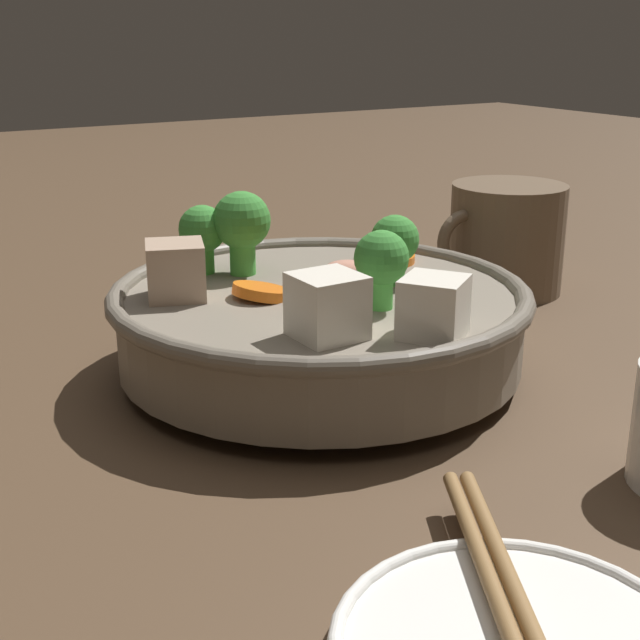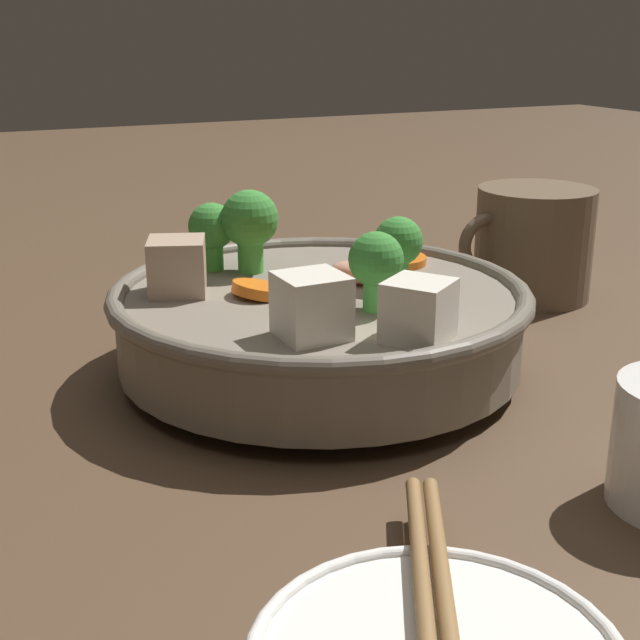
% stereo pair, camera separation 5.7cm
% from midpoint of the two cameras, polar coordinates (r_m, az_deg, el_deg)
% --- Properties ---
extents(ground_plane, '(3.00, 3.00, 0.00)m').
position_cam_midpoint_polar(ground_plane, '(0.59, 2.76, -3.50)').
color(ground_plane, '#4C3826').
extents(stirfry_bowl, '(0.27, 0.27, 0.11)m').
position_cam_midpoint_polar(stirfry_bowl, '(0.58, 2.75, 0.24)').
color(stirfry_bowl, slate).
rests_on(stirfry_bowl, ground_plane).
extents(dark_mug, '(0.12, 0.10, 0.09)m').
position_cam_midpoint_polar(dark_mug, '(0.77, 15.52, 4.73)').
color(dark_mug, brown).
rests_on(dark_mug, ground_plane).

